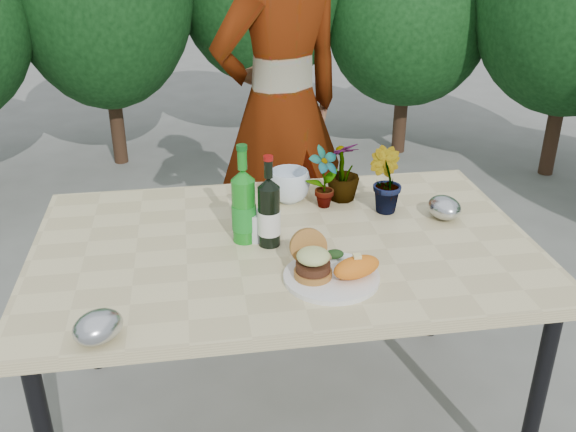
{
  "coord_description": "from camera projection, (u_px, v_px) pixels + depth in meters",
  "views": [
    {
      "loc": [
        -0.27,
        -1.8,
        1.73
      ],
      "look_at": [
        0.0,
        -0.08,
        0.88
      ],
      "focal_mm": 40.0,
      "sensor_mm": 36.0,
      "label": 1
    }
  ],
  "objects": [
    {
      "name": "seedling_right",
      "position": [
        343.0,
        171.0,
        2.32
      ],
      "size": [
        0.16,
        0.16,
        0.22
      ],
      "primitive_type": "imported",
      "rotation": [
        0.0,
        0.0,
        3.55
      ],
      "color": "#265F20",
      "rests_on": "patio_table"
    },
    {
      "name": "foil_packet_left",
      "position": [
        98.0,
        327.0,
        1.58
      ],
      "size": [
        0.17,
        0.17,
        0.08
      ],
      "primitive_type": "ellipsoid",
      "rotation": [
        0.0,
        0.0,
        0.76
      ],
      "color": "#B3B5BA",
      "rests_on": "patio_table"
    },
    {
      "name": "wine_bottle",
      "position": [
        269.0,
        213.0,
        2.0
      ],
      "size": [
        0.07,
        0.07,
        0.3
      ],
      "rotation": [
        0.0,
        0.0,
        -0.03
      ],
      "color": "black",
      "rests_on": "patio_table"
    },
    {
      "name": "shrub_hedge",
      "position": [
        315.0,
        36.0,
        3.31
      ],
      "size": [
        6.96,
        5.05,
        2.13
      ],
      "color": "#382316",
      "rests_on": "ground"
    },
    {
      "name": "sweet_potato",
      "position": [
        357.0,
        267.0,
        1.83
      ],
      "size": [
        0.17,
        0.12,
        0.06
      ],
      "primitive_type": "ellipsoid",
      "rotation": [
        0.0,
        0.0,
        0.35
      ],
      "color": "orange",
      "rests_on": "dinner_plate"
    },
    {
      "name": "burger_stack",
      "position": [
        312.0,
        259.0,
        1.84
      ],
      "size": [
        0.11,
        0.16,
        0.11
      ],
      "color": "#B7722D",
      "rests_on": "dinner_plate"
    },
    {
      "name": "foil_packet_right",
      "position": [
        444.0,
        208.0,
        2.21
      ],
      "size": [
        0.13,
        0.15,
        0.08
      ],
      "primitive_type": "ellipsoid",
      "rotation": [
        0.0,
        0.0,
        1.76
      ],
      "color": "#B2B5BA",
      "rests_on": "patio_table"
    },
    {
      "name": "dinner_plate",
      "position": [
        331.0,
        277.0,
        1.86
      ],
      "size": [
        0.28,
        0.28,
        0.01
      ],
      "primitive_type": "cylinder",
      "color": "white",
      "rests_on": "patio_table"
    },
    {
      "name": "plastic_cup",
      "position": [
        255.0,
        226.0,
        2.06
      ],
      "size": [
        0.07,
        0.07,
        0.09
      ],
      "primitive_type": "cylinder",
      "color": "silver",
      "rests_on": "patio_table"
    },
    {
      "name": "seedling_left",
      "position": [
        324.0,
        178.0,
        2.26
      ],
      "size": [
        0.14,
        0.12,
        0.22
      ],
      "primitive_type": "imported",
      "rotation": [
        0.0,
        0.0,
        0.47
      ],
      "color": "#2E6020",
      "rests_on": "patio_table"
    },
    {
      "name": "ground",
      "position": [
        285.0,
        418.0,
        2.4
      ],
      "size": [
        80.0,
        80.0,
        0.0
      ],
      "primitive_type": "plane",
      "color": "slate",
      "rests_on": "ground"
    },
    {
      "name": "patio_table",
      "position": [
        284.0,
        257.0,
        2.09
      ],
      "size": [
        1.6,
        1.0,
        0.75
      ],
      "color": "beige",
      "rests_on": "ground"
    },
    {
      "name": "person",
      "position": [
        281.0,
        109.0,
        2.83
      ],
      "size": [
        0.79,
        0.67,
        1.83
      ],
      "primitive_type": "imported",
      "rotation": [
        0.0,
        0.0,
        3.57
      ],
      "color": "#8E5A47",
      "rests_on": "ground"
    },
    {
      "name": "grilled_veg",
      "position": [
        331.0,
        255.0,
        1.93
      ],
      "size": [
        0.08,
        0.05,
        0.03
      ],
      "color": "olive",
      "rests_on": "dinner_plate"
    },
    {
      "name": "sparkling_water",
      "position": [
        244.0,
        207.0,
        2.02
      ],
      "size": [
        0.08,
        0.08,
        0.33
      ],
      "rotation": [
        0.0,
        0.0,
        -0.28
      ],
      "color": "#17831C",
      "rests_on": "patio_table"
    },
    {
      "name": "blue_bowl",
      "position": [
        289.0,
        186.0,
        2.32
      ],
      "size": [
        0.17,
        0.17,
        0.12
      ],
      "primitive_type": "imported",
      "rotation": [
        0.0,
        0.0,
        -0.17
      ],
      "color": "silver",
      "rests_on": "patio_table"
    },
    {
      "name": "seedling_mid",
      "position": [
        385.0,
        181.0,
        2.23
      ],
      "size": [
        0.15,
        0.16,
        0.23
      ],
      "primitive_type": "imported",
      "rotation": [
        0.0,
        0.0,
        2.12
      ],
      "color": "#275C1F",
      "rests_on": "patio_table"
    }
  ]
}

